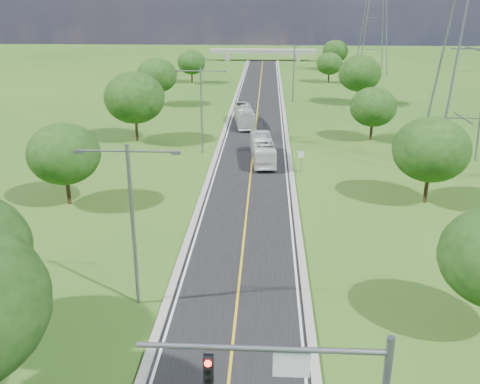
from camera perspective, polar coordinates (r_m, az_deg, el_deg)
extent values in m
plane|color=#225718|center=(77.90, 1.71, 7.19)|extent=(260.00, 260.00, 0.00)
cube|color=black|center=(83.75, 1.81, 8.14)|extent=(8.00, 150.00, 0.06)
cube|color=gray|center=(83.92, -1.12, 8.23)|extent=(0.50, 150.00, 0.22)
cube|color=gray|center=(83.76, 4.75, 8.14)|extent=(0.50, 150.00, 0.22)
cylinder|color=slate|center=(18.52, 2.35, -16.35)|extent=(8.40, 0.20, 0.20)
cube|color=black|center=(19.16, -3.37, -18.33)|extent=(0.35, 0.28, 1.05)
cylinder|color=#FF140C|center=(18.81, -3.45, -17.80)|extent=(0.24, 0.06, 0.24)
cube|color=white|center=(18.90, 5.51, -17.84)|extent=(1.25, 0.06, 1.00)
cylinder|color=slate|center=(56.43, 6.48, 3.22)|extent=(0.08, 0.08, 2.40)
cube|color=white|center=(56.17, 6.51, 3.99)|extent=(0.55, 0.04, 0.70)
cube|color=gray|center=(157.18, -1.32, 14.21)|extent=(1.20, 3.00, 2.00)
cube|color=gray|center=(156.97, 6.21, 14.09)|extent=(1.20, 3.00, 2.00)
cube|color=gray|center=(156.59, 2.45, 14.76)|extent=(30.00, 3.00, 1.20)
cylinder|color=slate|center=(31.54, -11.33, -3.77)|extent=(0.22, 0.22, 10.00)
cylinder|color=slate|center=(30.38, -14.49, 4.28)|extent=(2.80, 0.12, 0.12)
cylinder|color=slate|center=(29.66, -9.31, 4.28)|extent=(2.80, 0.12, 0.12)
cube|color=slate|center=(30.80, -16.80, 4.18)|extent=(0.50, 0.25, 0.18)
cube|color=slate|center=(29.43, -6.82, 4.18)|extent=(0.50, 0.25, 0.18)
cylinder|color=slate|center=(62.63, -4.13, 8.59)|extent=(0.22, 0.22, 10.00)
cylinder|color=slate|center=(62.05, -5.56, 12.75)|extent=(2.80, 0.12, 0.12)
cylinder|color=slate|center=(61.71, -2.92, 12.78)|extent=(2.80, 0.12, 0.12)
cube|color=slate|center=(62.26, -6.77, 12.69)|extent=(0.50, 0.25, 0.18)
cube|color=slate|center=(61.60, -1.69, 12.73)|extent=(0.50, 0.25, 0.18)
cylinder|color=slate|center=(94.81, 5.73, 12.53)|extent=(0.22, 0.22, 10.00)
cylinder|color=slate|center=(94.25, 4.95, 15.32)|extent=(2.80, 0.12, 0.12)
cylinder|color=slate|center=(94.38, 6.71, 15.27)|extent=(2.80, 0.12, 0.12)
cube|color=slate|center=(94.22, 4.13, 15.31)|extent=(0.50, 0.25, 0.18)
cube|color=slate|center=(94.47, 7.52, 15.21)|extent=(0.50, 0.25, 0.18)
cylinder|color=black|center=(50.01, -17.86, 0.26)|extent=(0.36, 0.36, 2.70)
ellipsoid|color=#173A0F|center=(49.03, -18.27, 3.88)|extent=(6.30, 6.30, 5.36)
cylinder|color=black|center=(69.80, -10.97, 6.65)|extent=(0.36, 0.36, 3.24)
ellipsoid|color=#173A0F|center=(68.99, -11.19, 9.84)|extent=(7.56, 7.56, 6.43)
cylinder|color=black|center=(93.19, -8.74, 10.05)|extent=(0.36, 0.36, 2.88)
ellipsoid|color=#173A0F|center=(92.65, -8.85, 12.19)|extent=(6.72, 6.72, 5.71)
cylinder|color=black|center=(116.16, -5.15, 12.10)|extent=(0.36, 0.36, 2.52)
ellipsoid|color=#173A0F|center=(115.77, -5.20, 13.61)|extent=(5.88, 5.88, 5.00)
cylinder|color=black|center=(50.71, 19.26, 0.48)|extent=(0.36, 0.36, 2.88)
ellipsoid|color=#173A0F|center=(49.70, 19.72, 4.30)|extent=(6.72, 6.72, 5.71)
cylinder|color=black|center=(71.08, 13.82, 6.38)|extent=(0.36, 0.36, 2.52)
ellipsoid|color=#173A0F|center=(70.43, 14.03, 8.81)|extent=(5.88, 5.88, 5.00)
cylinder|color=black|center=(94.52, 12.48, 10.01)|extent=(0.36, 0.36, 3.06)
ellipsoid|color=#173A0F|center=(93.95, 12.66, 12.25)|extent=(7.14, 7.14, 6.07)
cylinder|color=black|center=(117.73, 9.43, 11.98)|extent=(0.36, 0.36, 2.34)
ellipsoid|color=#173A0F|center=(117.36, 9.51, 13.36)|extent=(5.46, 5.46, 4.64)
cylinder|color=black|center=(137.81, 10.05, 13.20)|extent=(0.36, 0.36, 2.70)
ellipsoid|color=#173A0F|center=(137.46, 10.13, 14.57)|extent=(6.30, 6.30, 5.36)
imported|color=silver|center=(60.07, 2.42, 4.59)|extent=(3.06, 9.81, 2.69)
imported|color=silver|center=(77.09, 0.46, 8.14)|extent=(3.50, 9.99, 2.72)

